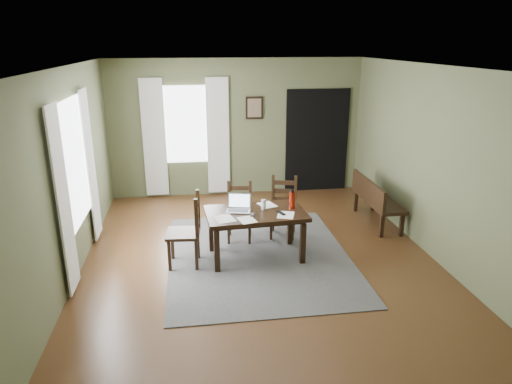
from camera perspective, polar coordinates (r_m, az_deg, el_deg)
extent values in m
cube|color=#492C16|center=(6.76, 0.37, -8.11)|extent=(5.00, 6.00, 0.01)
cube|color=#575E3D|center=(9.17, -2.42, 7.98)|extent=(5.00, 0.02, 2.70)
cube|color=#575E3D|center=(3.53, 7.77, -9.91)|extent=(5.00, 0.02, 2.70)
cube|color=#575E3D|center=(6.40, -22.33, 1.97)|extent=(0.02, 6.00, 2.70)
cube|color=#575E3D|center=(7.07, 20.89, 3.61)|extent=(0.02, 6.00, 2.70)
cube|color=white|center=(6.05, 0.42, 15.47)|extent=(5.00, 6.00, 0.02)
cube|color=#454545|center=(6.75, 0.37, -8.02)|extent=(2.60, 3.20, 0.01)
cube|color=black|center=(6.46, -0.04, -2.70)|extent=(1.45, 0.93, 0.06)
cube|color=black|center=(6.48, -0.04, -3.13)|extent=(1.29, 0.77, 0.05)
cube|color=black|center=(6.23, -4.91, -7.37)|extent=(0.08, 0.08, 0.60)
cube|color=black|center=(6.82, -5.61, -5.02)|extent=(0.08, 0.08, 0.60)
cube|color=black|center=(6.46, 5.86, -6.39)|extent=(0.08, 0.08, 0.60)
cube|color=black|center=(7.03, 4.26, -4.22)|extent=(0.08, 0.08, 0.60)
cube|color=black|center=(6.40, -9.07, -5.15)|extent=(0.49, 0.49, 0.04)
cube|color=black|center=(6.69, -10.40, -6.45)|extent=(0.05, 0.05, 0.44)
cube|color=black|center=(6.65, -7.25, -6.42)|extent=(0.05, 0.05, 0.44)
cube|color=black|center=(6.36, -10.77, -7.83)|extent=(0.05, 0.05, 0.44)
cube|color=black|center=(6.32, -7.44, -7.81)|extent=(0.05, 0.05, 0.44)
cube|color=black|center=(6.46, -7.24, -2.08)|extent=(0.05, 0.05, 0.56)
cube|color=black|center=(6.10, -7.45, -3.35)|extent=(0.05, 0.05, 0.56)
cube|color=black|center=(6.33, -7.29, -3.97)|extent=(0.05, 0.34, 0.08)
cube|color=black|center=(6.28, -7.34, -2.70)|extent=(0.05, 0.34, 0.08)
cube|color=black|center=(6.22, -7.40, -1.40)|extent=(0.05, 0.34, 0.08)
cube|color=black|center=(7.12, -2.10, -2.92)|extent=(0.45, 0.45, 0.04)
cube|color=black|center=(7.07, -3.44, -5.01)|extent=(0.04, 0.04, 0.39)
cube|color=black|center=(7.36, -3.28, -4.01)|extent=(0.04, 0.04, 0.39)
cube|color=black|center=(7.05, -0.81, -5.02)|extent=(0.04, 0.04, 0.39)
cube|color=black|center=(7.35, -0.76, -4.02)|extent=(0.04, 0.04, 0.39)
cube|color=black|center=(7.21, -3.42, -0.50)|extent=(0.05, 0.05, 0.49)
cube|color=black|center=(7.20, -0.70, -0.50)|extent=(0.05, 0.05, 0.49)
cube|color=black|center=(7.25, -2.05, -1.49)|extent=(0.29, 0.07, 0.07)
cube|color=black|center=(7.21, -2.06, -0.50)|extent=(0.29, 0.07, 0.07)
cube|color=black|center=(7.16, -2.07, 0.51)|extent=(0.29, 0.07, 0.07)
cube|color=black|center=(7.26, 3.40, -2.35)|extent=(0.52, 0.52, 0.04)
cube|color=black|center=(7.20, 1.91, -4.44)|extent=(0.05, 0.05, 0.41)
cube|color=black|center=(7.51, 2.17, -3.44)|extent=(0.05, 0.05, 0.41)
cube|color=black|center=(7.18, 4.61, -4.56)|extent=(0.05, 0.05, 0.41)
cube|color=black|center=(7.49, 4.76, -3.56)|extent=(0.05, 0.05, 0.41)
cube|color=black|center=(7.36, 2.16, 0.19)|extent=(0.06, 0.06, 0.52)
cube|color=black|center=(7.34, 4.95, 0.07)|extent=(0.06, 0.06, 0.52)
cube|color=black|center=(7.39, 3.53, -0.90)|extent=(0.30, 0.11, 0.07)
cube|color=black|center=(7.35, 3.55, 0.13)|extent=(0.30, 0.11, 0.07)
cube|color=black|center=(7.31, 3.57, 1.17)|extent=(0.30, 0.11, 0.07)
cube|color=black|center=(8.08, 15.04, -0.96)|extent=(0.45, 1.39, 0.06)
cube|color=black|center=(7.72, 17.75, -3.91)|extent=(0.06, 0.06, 0.39)
cube|color=black|center=(7.58, 15.44, -4.10)|extent=(0.06, 0.06, 0.39)
cube|color=black|center=(8.73, 14.45, -1.00)|extent=(0.06, 0.06, 0.39)
cube|color=black|center=(8.61, 12.37, -1.12)|extent=(0.06, 0.06, 0.39)
cube|color=black|center=(7.94, 13.84, 0.32)|extent=(0.05, 1.39, 0.34)
cube|color=#B7B7BC|center=(6.47, -2.21, -2.36)|extent=(0.38, 0.30, 0.02)
cube|color=#B7B7BC|center=(6.54, -2.09, -1.05)|extent=(0.34, 0.13, 0.22)
cube|color=silver|center=(6.53, -2.10, -1.08)|extent=(0.30, 0.11, 0.18)
cube|color=#3F3F42|center=(6.45, -2.22, -2.31)|extent=(0.31, 0.20, 0.00)
cube|color=#3F3F42|center=(6.30, -0.48, -2.86)|extent=(0.07, 0.11, 0.03)
cube|color=black|center=(6.39, 3.15, -2.64)|extent=(0.10, 0.18, 0.02)
cylinder|color=silver|center=(6.53, 0.96, -1.56)|extent=(0.07, 0.07, 0.14)
cylinder|color=#B6230E|center=(6.57, 4.52, -1.02)|extent=(0.10, 0.10, 0.24)
cylinder|color=black|center=(6.52, 4.55, 0.15)|extent=(0.06, 0.06, 0.04)
cube|color=white|center=(6.22, -3.99, -3.33)|extent=(0.33, 0.38, 0.00)
cube|color=white|center=(6.34, 3.74, -2.87)|extent=(0.30, 0.34, 0.00)
cube|color=white|center=(6.72, 1.40, -1.61)|extent=(0.29, 0.33, 0.00)
cube|color=white|center=(6.16, -1.13, -3.50)|extent=(0.27, 0.32, 0.00)
cube|color=white|center=(6.56, -21.79, 3.31)|extent=(0.01, 1.30, 1.70)
cube|color=white|center=(9.08, -8.77, 8.31)|extent=(1.00, 0.01, 1.50)
cube|color=silver|center=(5.86, -22.95, -1.11)|extent=(0.03, 0.48, 2.30)
cube|color=silver|center=(7.39, -19.95, 3.11)|extent=(0.03, 0.48, 2.30)
cube|color=silver|center=(9.13, -12.61, 6.54)|extent=(0.44, 0.03, 2.30)
cube|color=silver|center=(9.11, -4.77, 6.90)|extent=(0.44, 0.03, 2.30)
cube|color=black|center=(9.12, -0.21, 10.48)|extent=(0.34, 0.03, 0.44)
cube|color=brown|center=(9.11, -0.20, 10.47)|extent=(0.27, 0.01, 0.36)
cube|color=black|center=(9.51, 7.62, 6.36)|extent=(1.30, 0.03, 2.10)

